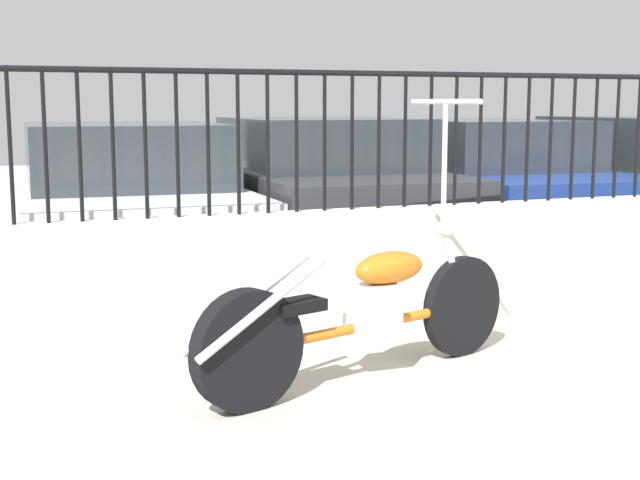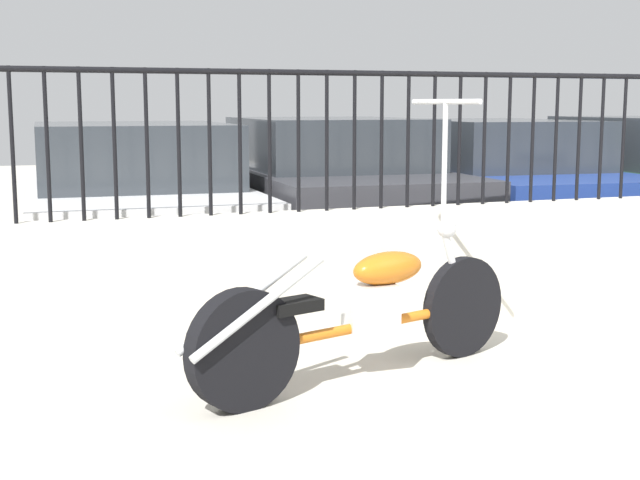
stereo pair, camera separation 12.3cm
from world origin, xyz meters
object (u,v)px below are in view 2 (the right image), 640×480
(motorcycle_orange, at_px, (350,313))
(car_white, at_px, (132,197))
(car_blue, at_px, (486,182))
(car_dark_grey, at_px, (323,187))

(motorcycle_orange, relative_size, car_white, 0.48)
(motorcycle_orange, xyz_separation_m, car_white, (-0.64, 3.69, 0.28))
(motorcycle_orange, height_order, car_white, motorcycle_orange)
(motorcycle_orange, height_order, car_blue, motorcycle_orange)
(car_white, bearing_deg, car_dark_grey, -84.40)
(car_blue, bearing_deg, motorcycle_orange, 145.41)
(car_dark_grey, bearing_deg, car_white, 95.85)
(car_white, distance_m, car_blue, 3.74)
(car_dark_grey, distance_m, car_blue, 1.89)
(car_dark_grey, relative_size, car_blue, 0.94)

